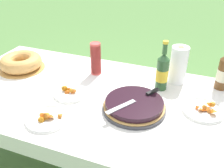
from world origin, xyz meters
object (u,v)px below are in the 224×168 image
at_px(serving_knife, 138,98).
at_px(cup_stack, 96,59).
at_px(bundt_cake, 21,62).
at_px(snack_plate_far, 47,118).
at_px(snack_plate_right, 70,93).
at_px(paper_towel_roll, 178,65).
at_px(cider_bottle_amber, 224,72).
at_px(cider_bottle_green, 162,72).
at_px(snack_plate_near, 203,110).
at_px(berry_tart, 134,105).

bearing_deg(serving_knife, cup_stack, -95.02).
relative_size(bundt_cake, snack_plate_far, 1.42).
relative_size(snack_plate_right, paper_towel_roll, 0.84).
bearing_deg(snack_plate_far, cider_bottle_amber, 38.21).
xyz_separation_m(cider_bottle_green, snack_plate_near, (0.27, -0.16, -0.11)).
distance_m(cup_stack, cider_bottle_amber, 0.83).
relative_size(cider_bottle_amber, snack_plate_near, 1.33).
distance_m(berry_tart, cider_bottle_green, 0.31).
height_order(berry_tart, paper_towel_roll, paper_towel_roll).
bearing_deg(snack_plate_near, berry_tart, -161.98).
bearing_deg(cider_bottle_amber, bundt_cake, -170.59).
bearing_deg(paper_towel_roll, cup_stack, -171.42).
bearing_deg(snack_plate_right, serving_knife, 2.08).
bearing_deg(cider_bottle_green, berry_tart, -108.77).
relative_size(snack_plate_near, snack_plate_far, 1.03).
height_order(snack_plate_right, snack_plate_far, snack_plate_right).
xyz_separation_m(cup_stack, snack_plate_right, (-0.04, -0.31, -0.10)).
bearing_deg(snack_plate_far, bundt_cake, 138.88).
bearing_deg(cup_stack, bundt_cake, -166.77).
distance_m(cider_bottle_amber, paper_towel_roll, 0.28).
height_order(berry_tart, cider_bottle_amber, cider_bottle_amber).
distance_m(snack_plate_near, paper_towel_roll, 0.36).
bearing_deg(bundt_cake, cider_bottle_green, 4.86).
xyz_separation_m(berry_tart, snack_plate_far, (-0.40, -0.25, -0.02)).
bearing_deg(snack_plate_far, snack_plate_right, 91.57).
relative_size(berry_tart, bundt_cake, 1.09).
bearing_deg(snack_plate_near, snack_plate_far, -154.14).
distance_m(berry_tart, serving_knife, 0.05).
distance_m(berry_tart, paper_towel_roll, 0.45).
bearing_deg(bundt_cake, serving_knife, -10.23).
height_order(cider_bottle_green, cider_bottle_amber, cider_bottle_green).
bearing_deg(serving_knife, snack_plate_right, -55.79).
xyz_separation_m(serving_knife, snack_plate_near, (0.35, 0.09, -0.05)).
xyz_separation_m(cider_bottle_green, cider_bottle_amber, (0.36, 0.14, -0.00)).
height_order(snack_plate_right, paper_towel_roll, paper_towel_roll).
height_order(cider_bottle_green, snack_plate_near, cider_bottle_green).
bearing_deg(bundt_cake, snack_plate_far, -41.12).
xyz_separation_m(cup_stack, snack_plate_far, (-0.03, -0.57, -0.10)).
height_order(berry_tart, bundt_cake, bundt_cake).
bearing_deg(snack_plate_right, paper_towel_roll, 33.90).
distance_m(snack_plate_near, snack_plate_far, 0.85).
height_order(berry_tart, serving_knife, serving_knife).
relative_size(serving_knife, cup_stack, 1.45).
xyz_separation_m(snack_plate_right, snack_plate_far, (0.01, -0.26, 0.00)).
bearing_deg(paper_towel_roll, cider_bottle_amber, 3.43).
height_order(cider_bottle_green, snack_plate_right, cider_bottle_green).
xyz_separation_m(berry_tart, cup_stack, (-0.37, 0.32, 0.09)).
xyz_separation_m(serving_knife, snack_plate_far, (-0.42, -0.28, -0.05)).
bearing_deg(cup_stack, cider_bottle_amber, 6.86).
bearing_deg(paper_towel_roll, snack_plate_right, -146.10).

